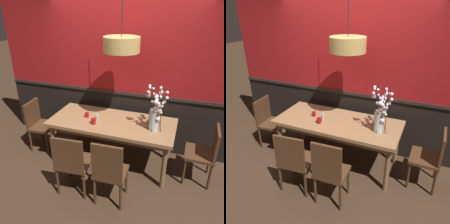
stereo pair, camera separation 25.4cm
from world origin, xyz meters
The scene contains 13 objects.
ground_plane centered at (0.00, 0.00, 0.00)m, with size 24.00×24.00×0.00m, color #422D1E.
back_wall centered at (0.00, 0.63, 1.44)m, with size 4.57×0.14×2.91m.
dining_table centered at (0.00, 0.00, 0.69)m, with size 1.97×0.86×0.77m.
chair_head_east_end centered at (1.42, 0.02, 0.51)m, with size 0.42×0.45×0.90m.
chair_near_side_right centered at (0.26, -0.86, 0.54)m, with size 0.43×0.40×0.97m.
chair_near_side_left centered at (-0.28, -0.83, 0.52)m, with size 0.48×0.48×0.94m.
chair_far_side_left centered at (-0.28, 0.86, 0.51)m, with size 0.43×0.44×0.92m.
chair_head_west_end centered at (-1.39, -0.01, 0.51)m, with size 0.43×0.47×0.91m.
vase_with_blossoms centered at (0.67, -0.05, 1.01)m, with size 0.31×0.42×0.70m.
candle_holder_nearer_center centered at (-0.24, -0.18, 0.82)m, with size 0.07×0.07×0.09m.
candle_holder_nearer_edge centered at (-0.43, 0.00, 0.81)m, with size 0.07×0.07×0.07m.
condiment_bottle centered at (-0.22, -0.10, 0.83)m, with size 0.05×0.05×0.12m.
pendant_lamp centered at (0.11, 0.08, 1.94)m, with size 0.51×0.51×1.07m.
Camera 2 is at (1.29, -2.92, 2.45)m, focal length 36.72 mm.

